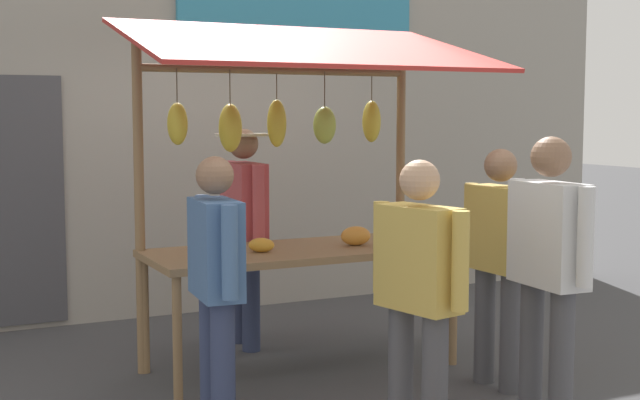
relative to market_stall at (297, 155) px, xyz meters
name	(u,v)px	position (x,y,z in m)	size (l,w,h in m)	color
ground_plane	(302,368)	(-0.02, 0.03, -1.54)	(40.00, 40.00, 0.00)	#424244
street_backdrop	(198,128)	(0.02, -2.17, 0.16)	(9.00, 0.30, 3.40)	#9E998E
market_stall	(297,155)	(0.00, 0.00, 0.00)	(2.50, 1.46, 2.50)	olive
vendor_with_sunhat	(244,218)	(0.13, -0.72, -0.52)	(0.44, 0.72, 1.72)	navy
shopper_with_shopping_bag	(499,251)	(-1.02, 0.99, -0.62)	(0.24, 0.69, 1.60)	#4C4C51
shopper_in_grey_tee	(418,286)	(0.08, 1.73, -0.63)	(0.32, 0.67, 1.59)	#4C4C51
shopper_in_striped_shirt	(216,275)	(0.95, 0.95, -0.62)	(0.26, 0.68, 1.60)	navy
shopper_with_ponytail	(548,260)	(-0.80, 1.74, -0.55)	(0.25, 0.72, 1.71)	#4C4C51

